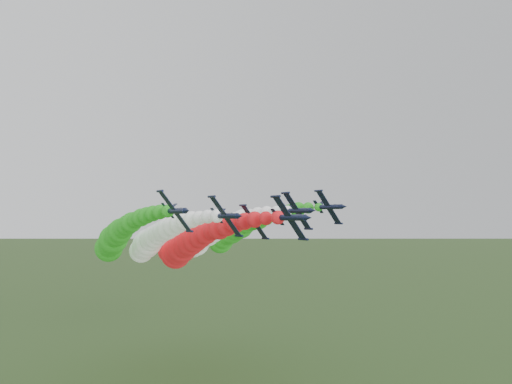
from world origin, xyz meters
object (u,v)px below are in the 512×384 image
jet_trail (182,242)px  jet_inner_right (208,236)px  jet_lead (190,244)px  jet_outer_left (117,238)px  jet_outer_right (237,231)px  jet_inner_left (153,240)px

jet_trail → jet_inner_right: bearing=-71.1°
jet_lead → jet_outer_left: jet_outer_left is taller
jet_inner_right → jet_trail: bearing=108.9°
jet_inner_right → jet_lead: bearing=-133.2°
jet_lead → jet_inner_right: 16.67m
jet_inner_right → jet_outer_right: bearing=19.8°
jet_inner_left → jet_outer_left: bearing=153.3°
jet_inner_left → jet_outer_right: size_ratio=0.99×
jet_trail → jet_outer_right: bearing=-19.6°
jet_outer_left → jet_inner_left: bearing=-26.7°
jet_inner_left → jet_inner_right: 17.34m
jet_lead → jet_outer_right: 29.24m
jet_lead → jet_trail: size_ratio=1.01×
jet_outer_left → jet_lead: bearing=-46.0°
jet_inner_left → jet_trail: (13.76, 11.57, -1.34)m
jet_inner_left → jet_inner_right: jet_inner_right is taller
jet_inner_left → jet_outer_right: jet_outer_right is taller
jet_inner_left → jet_outer_left: (-8.76, 4.41, 0.70)m
jet_inner_right → jet_outer_right: size_ratio=0.99×
jet_outer_right → jet_inner_left: bearing=-168.9°
jet_lead → jet_trail: 23.70m
jet_outer_left → jet_trail: (22.52, 7.16, -2.04)m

